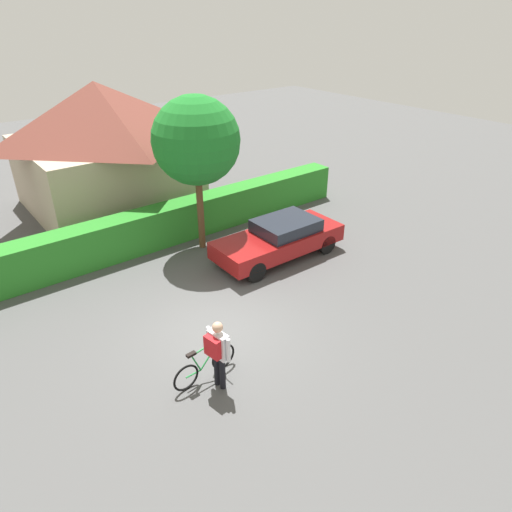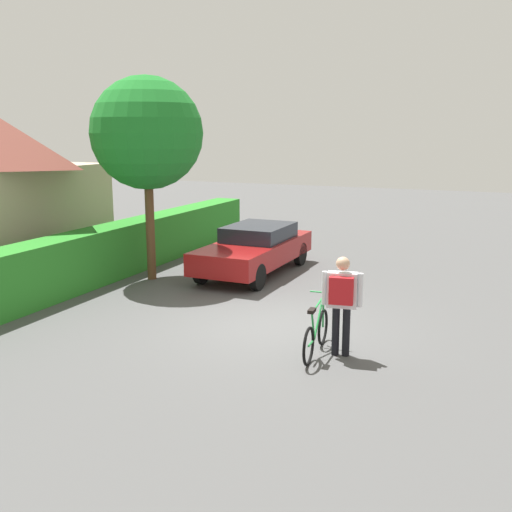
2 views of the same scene
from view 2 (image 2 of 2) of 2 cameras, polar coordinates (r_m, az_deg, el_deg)
The scene contains 6 objects.
ground_plane at distance 12.01m, azimuth 1.37°, elevation -6.57°, with size 60.00×60.00×0.00m, color #4B4B4B.
hedge_row at distance 14.63m, azimuth -18.55°, elevation -1.04°, with size 18.36×0.90×1.36m, color #297E25.
parked_car_near at distance 16.07m, azimuth -0.09°, elevation 0.77°, with size 4.50×1.80×1.30m.
bicycle at distance 10.39m, azimuth 5.80°, elevation -7.42°, with size 1.70×0.50×0.99m.
person_rider at distance 10.16m, azimuth 8.25°, elevation -3.86°, with size 0.41×0.69×1.74m.
tree_kerbside at distance 15.39m, azimuth -10.47°, elevation 11.50°, with size 2.83×2.83×5.17m.
Camera 2 is at (-10.57, -4.24, 3.81)m, focal length 41.58 mm.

